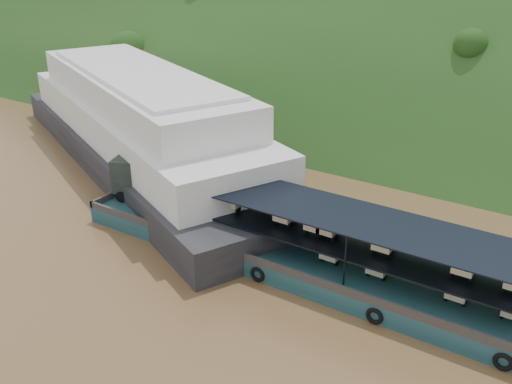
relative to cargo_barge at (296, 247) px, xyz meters
The scene contains 4 objects.
ground 3.08m from the cargo_barge, 164.94° to the right, with size 160.00×160.00×0.00m, color brown.
hillside 35.38m from the cargo_barge, 94.49° to the left, with size 140.00×28.00×28.00m, color #163212.
cargo_barge is the anchor object (origin of this frame).
passenger_ferry 23.17m from the cargo_barge, 159.72° to the left, with size 45.92×29.41×9.19m.
Camera 1 is at (18.96, -28.93, 20.41)m, focal length 40.00 mm.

